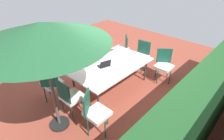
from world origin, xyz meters
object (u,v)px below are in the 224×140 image
Objects in this scene: chair_west at (141,54)px; chair_southwest at (122,47)px; patio_umbrella at (41,34)px; chair_southeast at (51,82)px; chair_northeast at (94,111)px; cup at (127,62)px; dining_table at (112,67)px; chair_east at (70,96)px; laptop at (104,65)px; chair_northwest at (164,64)px; chair_south at (93,63)px.

chair_west is 0.82m from chair_southwest.
patio_umbrella reaches higher than chair_southeast.
chair_west is 1.00× the size of chair_northeast.
chair_southeast is 11.54× the size of cup.
chair_east reaches higher than dining_table.
chair_southeast and chair_northeast have the same top height.
chair_southeast reaches higher than laptop.
chair_west is at bearing 44.75° from chair_southwest.
chair_southwest is 1.00× the size of chair_northeast.
chair_northeast is at bearing -79.47° from chair_west.
chair_northwest is at bearing 43.09° from chair_southwest.
chair_west is at bearing -151.49° from chair_southeast.
chair_west reaches higher than cup.
chair_east is (0.01, 0.79, 0.00)m from chair_southeast.
cup is at bearing -19.77° from chair_northeast.
chair_east is 1.00× the size of chair_northeast.
chair_west is 1.00× the size of chair_southwest.
laptop is (-1.64, -0.17, -1.35)m from patio_umbrella.
cup is (-1.76, 1.04, 0.25)m from chair_southeast.
chair_northeast reaches higher than dining_table.
chair_southwest is at bearing 140.36° from chair_northwest.
chair_northwest reaches higher than dining_table.
laptop is (1.64, 0.74, 0.26)m from chair_southwest.
dining_table is at bearing 167.92° from laptop.
patio_umbrella is 2.45× the size of chair_east.
chair_southwest is 2.59× the size of laptop.
chair_northwest is at bearing 129.35° from chair_south.
chair_east is 1.00× the size of chair_northwest.
chair_south is 0.73m from laptop.
chair_south is at bearing -87.81° from laptop.
patio_umbrella is 3.76m from chair_southwest.
chair_southwest is 1.58m from cup.
chair_southeast is at bearing -2.50° from chair_south.
chair_west is at bearing -165.80° from cup.
chair_west is at bearing 151.33° from chair_south.
chair_southwest is at bearing -164.39° from patio_umbrella.
chair_southwest reaches higher than dining_table.
chair_west is 1.63m from chair_south.
chair_east is (1.42, 0.00, -0.17)m from dining_table.
chair_east is 2.59× the size of laptop.
cup is at bearing -81.05° from chair_west.
chair_west is 2.86m from chair_east.
laptop is at bearing -165.59° from chair_southeast.
laptop is at bearing -29.01° from dining_table.
chair_southeast is 2.95m from chair_west.
chair_northeast is (-0.05, 0.77, 0.00)m from chair_east.
laptop is at bearing 73.58° from chair_south.
chair_south is at bearing -41.19° from chair_southwest.
chair_southeast reaches higher than cup.
chair_east is at bearing -27.94° from chair_southwest.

